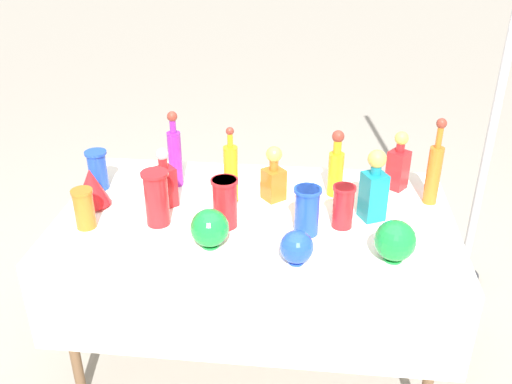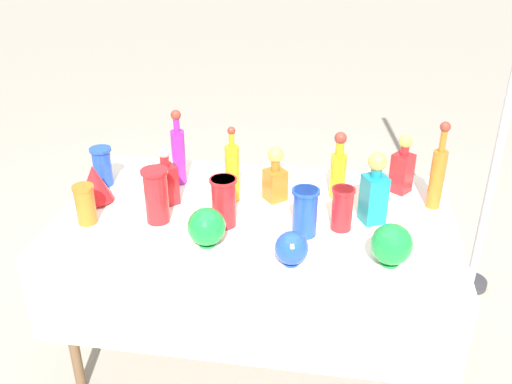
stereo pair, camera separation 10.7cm
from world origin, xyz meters
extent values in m
plane|color=#A0998C|center=(0.00, 0.00, 0.00)|extent=(40.00, 40.00, 0.00)
cube|color=white|center=(0.00, 0.00, 0.74)|extent=(1.66, 0.95, 0.03)
cube|color=white|center=(0.00, -0.48, 0.56)|extent=(1.66, 0.01, 0.40)
cylinder|color=brown|center=(-0.73, -0.38, 0.36)|extent=(0.04, 0.04, 0.73)
cylinder|color=brown|center=(0.73, -0.38, 0.36)|extent=(0.04, 0.04, 0.73)
cylinder|color=brown|center=(-0.73, 0.38, 0.36)|extent=(0.04, 0.04, 0.73)
cylinder|color=brown|center=(0.73, 0.38, 0.36)|extent=(0.04, 0.04, 0.73)
cylinder|color=orange|center=(0.33, 0.21, 0.86)|extent=(0.07, 0.07, 0.20)
cylinder|color=orange|center=(0.33, 0.21, 0.99)|extent=(0.04, 0.04, 0.07)
sphere|color=maroon|center=(0.33, 0.21, 1.04)|extent=(0.05, 0.05, 0.05)
cylinder|color=orange|center=(-0.12, 0.10, 0.89)|extent=(0.06, 0.06, 0.25)
cylinder|color=orange|center=(-0.12, 0.10, 1.04)|extent=(0.02, 0.02, 0.06)
sphere|color=maroon|center=(-0.12, 0.10, 1.09)|extent=(0.03, 0.03, 0.03)
cylinder|color=orange|center=(0.75, 0.18, 0.89)|extent=(0.06, 0.06, 0.26)
cylinder|color=orange|center=(0.75, 0.18, 1.07)|extent=(0.03, 0.03, 0.10)
sphere|color=maroon|center=(0.75, 0.18, 1.13)|extent=(0.04, 0.04, 0.04)
cylinder|color=purple|center=(-0.40, 0.22, 0.89)|extent=(0.06, 0.06, 0.26)
cylinder|color=purple|center=(-0.40, 0.22, 1.05)|extent=(0.03, 0.03, 0.06)
sphere|color=maroon|center=(-0.40, 0.22, 1.10)|extent=(0.05, 0.05, 0.05)
cube|color=red|center=(-0.40, 0.03, 0.85)|extent=(0.12, 0.12, 0.18)
cylinder|color=red|center=(-0.40, 0.03, 0.96)|extent=(0.04, 0.04, 0.05)
sphere|color=#B2B2B7|center=(-0.40, 0.03, 1.00)|extent=(0.05, 0.05, 0.05)
cube|color=red|center=(0.62, 0.30, 0.85)|extent=(0.11, 0.11, 0.18)
cylinder|color=red|center=(0.62, 0.30, 0.97)|extent=(0.04, 0.04, 0.05)
sphere|color=gold|center=(0.62, 0.30, 1.01)|extent=(0.06, 0.06, 0.06)
cube|color=teal|center=(0.48, 0.01, 0.86)|extent=(0.12, 0.12, 0.20)
cylinder|color=teal|center=(0.48, 0.01, 0.99)|extent=(0.04, 0.04, 0.04)
sphere|color=gold|center=(0.48, 0.01, 1.03)|extent=(0.08, 0.08, 0.08)
cube|color=orange|center=(0.06, 0.13, 0.83)|extent=(0.12, 0.12, 0.14)
cylinder|color=orange|center=(0.06, 0.13, 0.93)|extent=(0.04, 0.04, 0.05)
sphere|color=gold|center=(0.06, 0.13, 0.98)|extent=(0.07, 0.07, 0.07)
cylinder|color=blue|center=(-0.74, 0.15, 0.85)|extent=(0.08, 0.08, 0.18)
cylinder|color=blue|center=(-0.74, 0.15, 0.94)|extent=(0.10, 0.10, 0.01)
cylinder|color=blue|center=(0.22, -0.14, 0.86)|extent=(0.10, 0.10, 0.20)
cylinder|color=blue|center=(0.22, -0.14, 0.95)|extent=(0.11, 0.11, 0.01)
cylinder|color=red|center=(-0.11, -0.12, 0.87)|extent=(0.10, 0.10, 0.21)
cylinder|color=red|center=(-0.11, -0.12, 0.96)|extent=(0.11, 0.11, 0.01)
cylinder|color=red|center=(-0.39, -0.13, 0.88)|extent=(0.10, 0.10, 0.23)
cylinder|color=red|center=(-0.39, -0.13, 0.99)|extent=(0.11, 0.11, 0.01)
cylinder|color=orange|center=(-0.67, -0.19, 0.84)|extent=(0.08, 0.08, 0.17)
cylinder|color=orange|center=(-0.67, -0.19, 0.92)|extent=(0.09, 0.09, 0.01)
cylinder|color=red|center=(0.36, -0.07, 0.85)|extent=(0.08, 0.08, 0.18)
cylinder|color=red|center=(0.36, -0.07, 0.94)|extent=(0.09, 0.09, 0.01)
cylinder|color=red|center=(-0.71, -0.01, 0.77)|extent=(0.08, 0.08, 0.01)
cone|color=red|center=(-0.71, -0.01, 0.85)|extent=(0.15, 0.15, 0.16)
cylinder|color=#198C38|center=(0.54, -0.29, 0.76)|extent=(0.07, 0.07, 0.01)
sphere|color=#198C38|center=(0.54, -0.29, 0.84)|extent=(0.15, 0.15, 0.15)
cylinder|color=blue|center=(0.19, -0.35, 0.76)|extent=(0.06, 0.06, 0.01)
sphere|color=blue|center=(0.19, -0.35, 0.83)|extent=(0.12, 0.12, 0.12)
cylinder|color=#198C38|center=(-0.15, -0.27, 0.76)|extent=(0.07, 0.07, 0.01)
sphere|color=#198C38|center=(-0.15, -0.27, 0.84)|extent=(0.15, 0.15, 0.15)
cube|color=white|center=(-0.31, -0.39, 0.78)|extent=(0.05, 0.02, 0.04)
cube|color=tan|center=(0.23, 0.98, 0.19)|extent=(0.61, 0.46, 0.38)
cube|color=tan|center=(0.23, 1.08, 0.42)|extent=(0.49, 0.20, 0.09)
cube|color=tan|center=(0.22, 0.91, 0.17)|extent=(0.41, 0.34, 0.34)
cube|color=tan|center=(0.22, 1.00, 0.38)|extent=(0.34, 0.12, 0.09)
cylinder|color=#333338|center=(1.11, 0.68, 0.02)|extent=(0.18, 0.18, 0.04)
camera|label=1|loc=(0.23, -2.09, 1.97)|focal=40.00mm
camera|label=2|loc=(0.33, -2.08, 1.97)|focal=40.00mm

